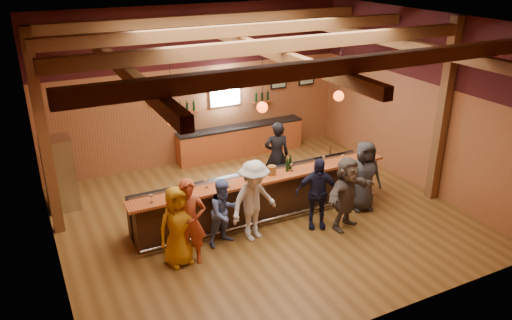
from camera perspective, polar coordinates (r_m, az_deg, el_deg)
The scene contains 27 objects.
room at distance 10.73m, azimuth 0.59°, elevation 8.75°, with size 9.04×9.00×4.52m.
bar_counter at distance 11.76m, azimuth 0.40°, elevation -3.96°, with size 6.30×1.07×1.11m.
back_bar_cabinet at distance 15.20m, azimuth -1.73°, elevation 2.25°, with size 4.00×0.52×0.95m.
window at distance 14.76m, azimuth -3.60°, elevation 8.00°, with size 0.95×0.09×0.95m.
framed_pictures at distance 15.08m, azimuth -0.53°, elevation 8.57°, with size 5.35×0.05×0.45m.
wine_shelves at distance 14.82m, azimuth -3.45°, elevation 6.34°, with size 3.00×0.18×0.30m.
pendant_lights at distance 10.81m, azimuth 0.72°, elevation 6.09°, with size 4.24×0.24×1.37m.
stainless_fridge at distance 12.80m, azimuth -21.53°, elevation -1.47°, with size 0.70×0.70×1.80m, color silver.
customer_orange at distance 9.97m, azimuth -8.91°, elevation -7.47°, with size 0.82×0.54×1.69m, color #B87B11.
customer_redvest at distance 9.95m, azimuth -7.60°, elevation -7.04°, with size 0.66×0.43×1.81m, color #9B391C.
customer_denim at distance 10.55m, azimuth -3.67°, elevation -5.99°, with size 0.73×0.57×1.49m, color #4F649F.
customer_white at distance 10.63m, azimuth -0.24°, elevation -4.69°, with size 1.18×0.68×1.83m, color silver.
customer_navy at distance 11.19m, azimuth 7.01°, elevation -3.80°, with size 0.99×0.41×1.68m, color black.
customer_brown at distance 11.26m, azimuth 10.28°, elevation -3.75°, with size 1.58×0.50×1.71m, color #5A5048.
customer_dark at distance 12.14m, azimuth 12.25°, elevation -1.81°, with size 0.85×0.55×1.73m, color #2A2B2D.
bartender at distance 12.99m, azimuth 2.38°, elevation 0.57°, with size 0.66×0.43×1.80m, color black.
ice_bucket at distance 11.32m, azimuth 1.81°, elevation -1.19°, with size 0.20×0.20×0.21m, color brown.
bottle_a at distance 11.63m, azimuth 3.91°, elevation -0.40°, with size 0.08×0.08×0.35m.
bottle_b at distance 11.50m, azimuth 3.60°, elevation -0.69°, with size 0.07×0.07×0.33m.
glass_a at distance 10.30m, azimuth -11.92°, elevation -4.09°, with size 0.09×0.09×0.19m.
glass_b at distance 10.34m, azimuth -9.77°, elevation -3.79°, with size 0.09×0.09×0.19m.
glass_c at distance 10.74m, azimuth -5.69°, elevation -2.48°, with size 0.09×0.09×0.20m.
glass_d at distance 10.73m, azimuth -3.08°, elevation -2.58°, with size 0.07×0.07×0.16m.
glass_e at distance 10.99m, azimuth -0.41°, elevation -1.84°, with size 0.08×0.08×0.18m.
glass_f at distance 11.53m, azimuth 4.14°, elevation -0.61°, with size 0.09×0.09×0.19m.
glass_g at distance 12.03m, azimuth 7.75°, elevation 0.27°, with size 0.09×0.09×0.19m.
glass_h at distance 12.20m, azimuth 9.91°, elevation 0.43°, with size 0.08×0.08×0.19m.
Camera 1 is at (-4.75, -9.19, 5.84)m, focal length 35.00 mm.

